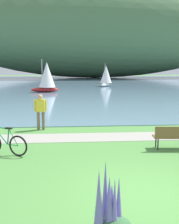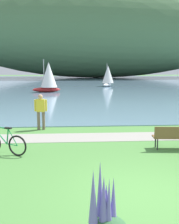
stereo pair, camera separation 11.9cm
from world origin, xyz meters
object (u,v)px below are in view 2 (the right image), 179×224
bicycle_leaning_near_bench (4,143)px  person_at_shoreline (41,110)px  sailboat_nearest_to_shore (108,76)px  sailboat_far_off (48,77)px  park_bench_near_camera (178,136)px

bicycle_leaning_near_bench → person_at_shoreline: 3.89m
sailboat_nearest_to_shore → sailboat_far_off: (-8.33, -9.40, 0.16)m
park_bench_near_camera → person_at_shoreline: bearing=145.9°
sailboat_far_off → person_at_shoreline: bearing=-86.5°
bicycle_leaning_near_bench → sailboat_nearest_to_shore: sailboat_nearest_to_shore is taller
park_bench_near_camera → sailboat_far_off: bearing=105.6°
person_at_shoreline → bicycle_leaning_near_bench: bearing=-102.8°
person_at_shoreline → sailboat_far_off: size_ratio=0.44×
bicycle_leaning_near_bench → sailboat_nearest_to_shore: 34.08m
sailboat_nearest_to_shore → park_bench_near_camera: bearing=-93.1°
sailboat_nearest_to_shore → sailboat_far_off: 12.56m
bicycle_leaning_near_bench → sailboat_far_off: (-0.38, 23.72, 1.45)m
park_bench_near_camera → person_at_shoreline: (-5.33, 3.61, 0.46)m
park_bench_near_camera → sailboat_far_off: sailboat_far_off is taller
sailboat_nearest_to_shore → sailboat_far_off: sailboat_far_off is taller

